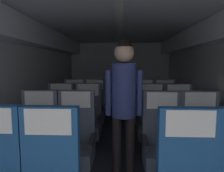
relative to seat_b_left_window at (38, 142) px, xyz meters
name	(u,v)px	position (x,y,z in m)	size (l,w,h in m)	color
ground	(119,148)	(0.98, 0.90, -0.46)	(3.54, 7.25, 0.02)	#2D3342
fuselage_shell	(119,55)	(0.98, 1.16, 1.10)	(3.42, 6.90, 2.17)	silver
seat_b_left_window	(38,142)	(0.00, 0.00, 0.00)	(0.48, 0.47, 1.08)	#38383D
seat_b_left_aisle	(75,143)	(0.46, 0.00, 0.00)	(0.48, 0.47, 1.08)	#38383D
seat_b_right_aisle	(201,145)	(1.96, 0.00, 0.00)	(0.48, 0.47, 1.08)	#38383D
seat_b_right_window	(162,145)	(1.50, -0.02, 0.00)	(0.48, 0.47, 1.08)	#38383D
seat_c_left_window	(60,121)	(0.00, 0.91, 0.00)	(0.48, 0.47, 1.08)	#38383D
seat_c_left_aisle	(88,121)	(0.46, 0.92, 0.00)	(0.48, 0.47, 1.08)	#38383D
seat_c_right_aisle	(179,122)	(1.97, 0.90, 0.00)	(0.48, 0.47, 1.08)	#38383D
seat_c_right_window	(151,122)	(1.52, 0.91, 0.00)	(0.48, 0.47, 1.08)	#38383D
seat_d_left_window	(74,109)	(0.01, 1.83, 0.00)	(0.48, 0.47, 1.08)	#38383D
seat_d_left_aisle	(95,109)	(0.45, 1.83, 0.00)	(0.48, 0.47, 1.08)	#38383D
seat_d_right_aisle	(165,109)	(1.96, 1.83, 0.00)	(0.48, 0.47, 1.08)	#38383D
seat_d_right_window	(144,109)	(1.51, 1.83, 0.00)	(0.48, 0.47, 1.08)	#38383D
flight_attendant	(124,95)	(1.05, -0.01, 0.59)	(0.43, 0.28, 1.67)	black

